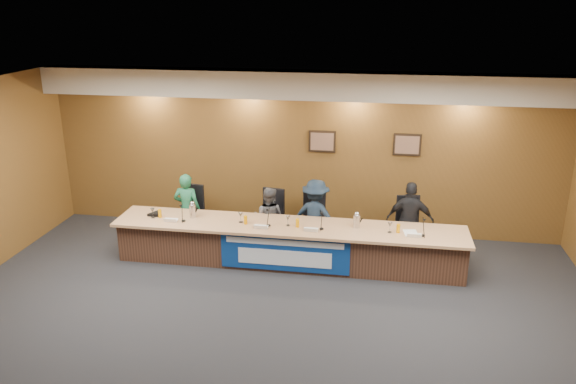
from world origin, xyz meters
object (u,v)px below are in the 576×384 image
Objects in this scene: office_chair_c at (316,225)px; carafe_right at (357,221)px; panelist_b at (269,218)px; carafe_left at (193,211)px; panelist_a at (187,209)px; office_chair_b at (270,222)px; office_chair_d at (409,230)px; office_chair_a at (189,217)px; speakerphone at (156,214)px; banner at (285,253)px; dais_body at (288,245)px; panelist_c at (316,216)px; panelist_d at (410,221)px.

office_chair_c is 2.12× the size of carafe_right.
carafe_left is at bearing 32.65° from panelist_b.
panelist_a is 2.45m from office_chair_c.
office_chair_b and office_chair_d have the same top height.
speakerphone is (-0.38, -0.67, 0.30)m from office_chair_a.
carafe_left reaches higher than banner.
dais_body is 0.79m from panelist_c.
carafe_left is at bearing 12.54° from panelist_d.
panelist_c is (0.87, 0.00, 0.10)m from panelist_b.
office_chair_d is at bearing 8.48° from speakerphone.
office_chair_a is at bearing 151.57° from banner.
banner is at bearing 152.98° from panelist_a.
panelist_d is (1.69, 0.00, 0.02)m from panelist_c.
panelist_a is at bearing 13.26° from panelist_c.
speakerphone is (-2.42, 0.43, 0.40)m from banner.
carafe_right is (1.17, 0.45, 0.48)m from banner.
carafe_left reaches higher than carafe_right.
panelist_b is at bearing 114.91° from banner.
banner is at bearing 29.87° from panelist_d.
panelist_c is 2.88× the size of office_chair_d.
office_chair_c is at bearing 0.86° from panelist_d.
office_chair_d is (1.69, 0.00, 0.00)m from office_chair_c.
dais_body is 4.34× the size of panelist_c.
office_chair_d is at bearing -168.83° from panelist_b.
office_chair_b is (-2.56, 0.10, -0.23)m from panelist_d.
carafe_right is at bearing 157.31° from panelist_c.
panelist_a is at bearing 172.03° from office_chair_d.
office_chair_a is 1.50× the size of speakerphone.
office_chair_a is 2.00× the size of carafe_left.
office_chair_d is 1.50× the size of speakerphone.
office_chair_d is (4.13, 0.10, -0.21)m from panelist_a.
office_chair_c is 1.69m from office_chair_d.
banner is 1.13m from panelist_c.
office_chair_b and office_chair_c have the same top height.
panelist_b is 3.72× the size of speakerphone.
office_chair_a is (0.00, 0.10, -0.21)m from panelist_a.
panelist_c reaches higher than office_chair_c.
dais_body is 12.50× the size of office_chair_c.
office_chair_a is 2.44m from office_chair_c.
panelist_d is at bearing -19.40° from office_chair_c.
office_chair_d is at bearing 27.80° from banner.
panelist_b is (-0.47, 1.00, 0.21)m from banner.
office_chair_a is (-2.04, 1.10, 0.10)m from banner.
office_chair_b is at bearing 124.10° from dais_body.
banner reaches higher than office_chair_c.
office_chair_d is (2.09, 1.10, 0.10)m from banner.
office_chair_d is 4.57m from speakerphone.
office_chair_b is (1.57, 0.00, 0.00)m from office_chair_a.
panelist_c is (0.40, 1.00, 0.31)m from banner.
panelist_b is (-0.47, 0.59, 0.24)m from dais_body.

